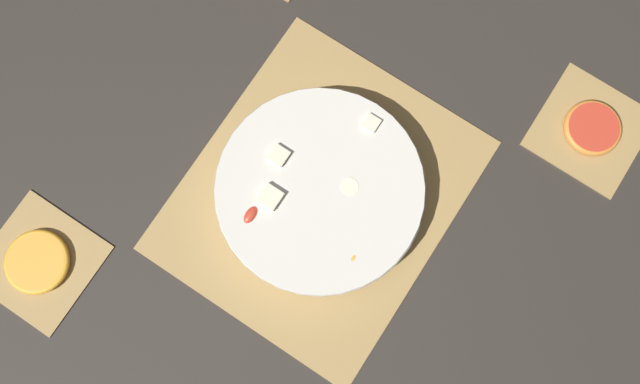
% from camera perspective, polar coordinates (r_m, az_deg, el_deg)
% --- Properties ---
extents(ground_plane, '(6.00, 6.00, 0.00)m').
position_cam_1_polar(ground_plane, '(0.93, 0.00, -0.28)').
color(ground_plane, '#2D2823').
extents(bamboo_mat_center, '(0.43, 0.37, 0.01)m').
position_cam_1_polar(bamboo_mat_center, '(0.93, 0.00, -0.25)').
color(bamboo_mat_center, '#A8844C').
rests_on(bamboo_mat_center, ground_plane).
extents(coaster_mat_near_right, '(0.16, 0.16, 0.01)m').
position_cam_1_polar(coaster_mat_near_right, '(1.03, 23.46, 5.25)').
color(coaster_mat_near_right, '#A8844C').
rests_on(coaster_mat_near_right, ground_plane).
extents(coaster_mat_far_left, '(0.16, 0.16, 0.01)m').
position_cam_1_polar(coaster_mat_far_left, '(1.00, -24.26, -5.88)').
color(coaster_mat_far_left, '#A8844C').
rests_on(coaster_mat_far_left, ground_plane).
extents(fruit_salad_bowl, '(0.30, 0.30, 0.06)m').
position_cam_1_polar(fruit_salad_bowl, '(0.89, -0.03, 0.11)').
color(fruit_salad_bowl, silver).
rests_on(fruit_salad_bowl, bamboo_mat_center).
extents(orange_slice_whole, '(0.09, 0.09, 0.01)m').
position_cam_1_polar(orange_slice_whole, '(0.99, -24.45, -5.84)').
color(orange_slice_whole, '#F9A338').
rests_on(orange_slice_whole, coaster_mat_far_left).
extents(grapefruit_slice, '(0.09, 0.09, 0.01)m').
position_cam_1_polar(grapefruit_slice, '(1.02, 23.66, 5.38)').
color(grapefruit_slice, red).
rests_on(grapefruit_slice, coaster_mat_near_right).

